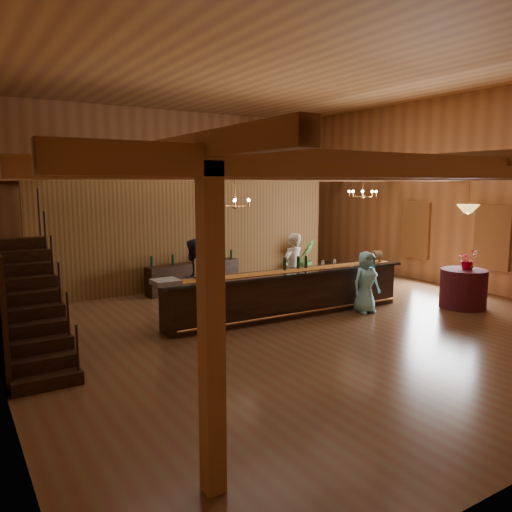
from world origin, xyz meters
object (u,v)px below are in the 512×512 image
tasting_bar (289,293)px  chandelier_left (235,202)px  pendant_lamp (468,209)px  round_table (463,288)px  raffle_drum (376,256)px  chandelier_right (362,193)px  staff_second (194,280)px  backbar_shelf (194,277)px  guest (366,282)px  beverage_dispenser (201,266)px  bartender (293,269)px  floor_plant (305,259)px

tasting_bar → chandelier_left: 2.52m
pendant_lamp → round_table: bearing=0.0°
raffle_drum → chandelier_right: (1.20, 1.79, 1.50)m
tasting_bar → raffle_drum: bearing=-1.1°
pendant_lamp → staff_second: size_ratio=0.50×
backbar_shelf → round_table: 7.06m
chandelier_left → staff_second: size_ratio=0.45×
backbar_shelf → staff_second: 3.10m
chandelier_left → guest: 3.61m
raffle_drum → chandelier_left: bearing=154.6°
beverage_dispenser → chandelier_left: chandelier_left is taller
raffle_drum → chandelier_left: (-3.19, 1.51, 1.34)m
guest → staff_second: bearing=161.4°
bartender → staff_second: 2.66m
round_table → staff_second: (-6.01, 2.44, 0.43)m
backbar_shelf → staff_second: bearing=-121.8°
tasting_bar → chandelier_right: bearing=25.6°
chandelier_right → bartender: (-3.08, -0.83, -1.82)m
tasting_bar → beverage_dispenser: bearing=178.6°
round_table → floor_plant: floor_plant is taller
tasting_bar → guest: bearing=-20.6°
beverage_dispenser → chandelier_left: size_ratio=0.74×
raffle_drum → chandelier_left: chandelier_left is taller
round_table → tasting_bar: bearing=158.4°
backbar_shelf → staff_second: staff_second is taller
staff_second → floor_plant: (5.10, 2.65, -0.28)m
tasting_bar → floor_plant: size_ratio=5.00×
pendant_lamp → floor_plant: size_ratio=0.72×
round_table → staff_second: bearing=157.9°
raffle_drum → staff_second: (-4.53, 0.97, -0.31)m
raffle_drum → pendant_lamp: bearing=-44.9°
raffle_drum → backbar_shelf: bearing=131.0°
tasting_bar → guest: (1.71, -0.71, 0.20)m
backbar_shelf → guest: bearing=-68.5°
chandelier_right → staff_second: size_ratio=0.44×
chandelier_right → bartender: bearing=-164.8°
raffle_drum → guest: size_ratio=0.23×
chandelier_left → floor_plant: 4.72m
round_table → backbar_shelf: bearing=132.2°
tasting_bar → staff_second: bearing=158.8°
staff_second → guest: staff_second is taller
chandelier_right → pendant_lamp: 3.29m
chandelier_left → bartender: 2.18m
round_table → bartender: (-3.35, 2.43, 0.43)m
guest → pendant_lamp: bearing=-16.5°
floor_plant → chandelier_left: bearing=-150.7°
raffle_drum → pendant_lamp: (1.48, -1.47, 1.19)m
tasting_bar → bartender: (0.71, 0.82, 0.37)m
backbar_shelf → guest: 4.96m
beverage_dispenser → backbar_shelf: bearing=67.5°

